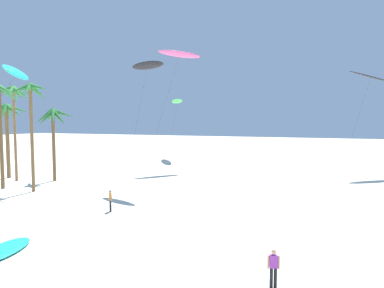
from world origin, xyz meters
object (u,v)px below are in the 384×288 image
object	(u,v)px
flying_kite_0	(147,66)
flying_kite_6	(17,73)
flying_kite_7	(370,77)
palm_tree_1	(54,121)
palm_tree_0	(7,119)
person_far_watcher	(273,267)
grounded_kite_1	(3,250)
flying_kite_4	(180,54)
person_foreground_walker	(110,200)
palm_tree_2	(13,100)
flying_kite_1	(177,101)
palm_tree_4	(31,101)

from	to	relation	value
flying_kite_0	flying_kite_6	distance (m)	12.79
flying_kite_7	palm_tree_1	bearing A→B (deg)	-151.34
palm_tree_0	palm_tree_1	bearing A→B (deg)	4.77
person_far_watcher	grounded_kite_1	bearing A→B (deg)	-173.03
flying_kite_0	flying_kite_4	xyz separation A→B (m)	(-2.80, 13.89, 3.99)
flying_kite_0	grounded_kite_1	size ratio (longest dim) A/B	3.20
palm_tree_0	grounded_kite_1	distance (m)	26.62
palm_tree_1	person_foreground_walker	xyz separation A→B (m)	(13.80, -8.17, -5.95)
palm_tree_2	flying_kite_7	xyz separation A→B (m)	(38.03, 20.45, 3.27)
palm_tree_1	flying_kite_0	distance (m)	13.60
flying_kite_1	palm_tree_0	bearing A→B (deg)	-113.13
flying_kite_0	flying_kite_7	distance (m)	28.52
palm_tree_2	flying_kite_0	size ratio (longest dim) A/B	0.86
flying_kite_6	flying_kite_4	bearing A→B (deg)	89.77
palm_tree_4	flying_kite_1	world-z (taller)	flying_kite_1
flying_kite_1	flying_kite_7	distance (m)	30.66
flying_kite_6	person_foreground_walker	size ratio (longest dim) A/B	6.64
grounded_kite_1	flying_kite_7	bearing A→B (deg)	59.49
palm_tree_0	flying_kite_6	world-z (taller)	flying_kite_6
palm_tree_2	person_far_watcher	size ratio (longest dim) A/B	6.62
palm_tree_2	flying_kite_1	bearing A→B (deg)	73.15
flying_kite_0	person_foreground_walker	bearing A→B (deg)	-80.45
flying_kite_6	person_far_watcher	bearing A→B (deg)	-8.42
flying_kite_7	person_foreground_walker	xyz separation A→B (m)	(-20.18, -26.75, -11.61)
palm_tree_4	palm_tree_0	bearing A→B (deg)	153.68
person_far_watcher	flying_kite_7	bearing A→B (deg)	78.06
flying_kite_0	person_far_watcher	bearing A→B (deg)	-45.73
palm_tree_0	flying_kite_4	bearing A→B (deg)	41.10
flying_kite_0	flying_kite_7	size ratio (longest dim) A/B	0.94
palm_tree_1	flying_kite_6	size ratio (longest dim) A/B	0.76
flying_kite_6	person_foreground_walker	xyz separation A→B (m)	(4.26, 4.20, -9.20)
palm_tree_4	flying_kite_7	xyz separation A→B (m)	(31.53, 23.72, 3.66)
flying_kite_7	palm_tree_4	bearing A→B (deg)	-143.05
palm_tree_0	person_far_watcher	bearing A→B (deg)	-23.11
palm_tree_4	flying_kite_6	bearing A→B (deg)	-45.60
palm_tree_1	palm_tree_4	size ratio (longest dim) A/B	0.80
flying_kite_6	flying_kite_7	xyz separation A→B (m)	(24.45, 30.95, 2.41)
palm_tree_0	flying_kite_7	bearing A→B (deg)	25.15
palm_tree_4	flying_kite_7	size ratio (longest dim) A/B	0.78
flying_kite_4	grounded_kite_1	bearing A→B (deg)	-83.24
flying_kite_0	flying_kite_4	distance (m)	14.72
person_foreground_walker	person_far_watcher	size ratio (longest dim) A/B	1.01
flying_kite_4	person_far_watcher	xyz separation A→B (m)	(17.26, -28.72, -15.43)
person_foreground_walker	palm_tree_4	bearing A→B (deg)	165.05
palm_tree_1	grounded_kite_1	bearing A→B (deg)	-51.44
flying_kite_6	person_far_watcher	size ratio (longest dim) A/B	6.72
palm_tree_0	palm_tree_2	world-z (taller)	palm_tree_2
flying_kite_6	flying_kite_7	size ratio (longest dim) A/B	0.82
flying_kite_4	flying_kite_7	world-z (taller)	flying_kite_4
flying_kite_7	flying_kite_6	bearing A→B (deg)	-128.31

